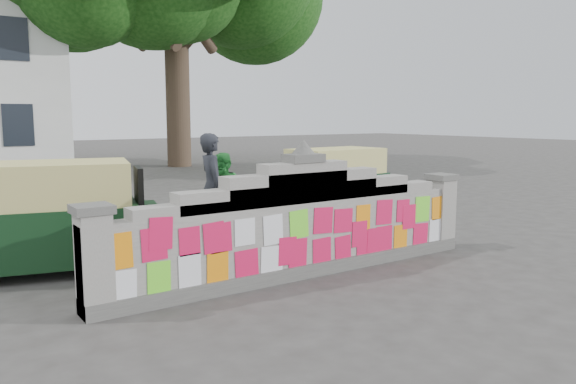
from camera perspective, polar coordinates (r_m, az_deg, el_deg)
name	(u,v)px	position (r m, az deg, el deg)	size (l,w,h in m)	color
ground	(303,275)	(8.42, 1.53, -8.42)	(100.00, 100.00, 0.00)	#383533
parapet_wall	(303,225)	(8.24, 1.57, -3.41)	(6.48, 0.44, 2.01)	#4C4C49
cyclist_bike	(213,224)	(9.60, -7.66, -3.20)	(0.71, 2.03, 1.07)	black
cyclist_rider	(212,202)	(9.53, -7.70, -1.01)	(0.66, 0.43, 1.81)	#212329
pedestrian	(225,193)	(11.36, -6.43, -0.08)	(0.78, 0.61, 1.61)	#227C2E
rickshaw_left	(53,215)	(9.16, -22.72, -2.18)	(3.09, 1.99, 1.66)	black
rickshaw_right	(333,180)	(13.61, 4.63, 1.25)	(2.85, 1.42, 1.56)	black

